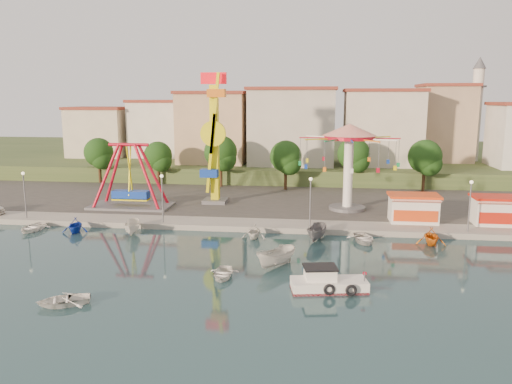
% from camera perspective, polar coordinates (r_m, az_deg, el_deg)
% --- Properties ---
extents(ground, '(200.00, 200.00, 0.00)m').
position_cam_1_polar(ground, '(41.79, -5.36, -8.87)').
color(ground, '#132D34').
rests_on(ground, ground).
extents(quay_deck, '(200.00, 100.00, 0.60)m').
position_cam_1_polar(quay_deck, '(101.73, 2.16, 2.93)').
color(quay_deck, '#9E998E').
rests_on(quay_deck, ground).
extents(asphalt_pad, '(90.00, 28.00, 0.01)m').
position_cam_1_polar(asphalt_pad, '(70.26, -0.11, -0.29)').
color(asphalt_pad, '#4C4944').
rests_on(asphalt_pad, quay_deck).
extents(hill_terrace, '(200.00, 60.00, 3.00)m').
position_cam_1_polar(hill_terrace, '(106.52, 2.39, 3.93)').
color(hill_terrace, '#384C26').
rests_on(hill_terrace, ground).
extents(pirate_ship_ride, '(10.00, 5.00, 8.00)m').
position_cam_1_polar(pirate_ship_ride, '(63.37, -14.20, 1.66)').
color(pirate_ship_ride, '#59595E').
rests_on(pirate_ship_ride, quay_deck).
extents(kamikaze_tower, '(3.24, 3.10, 16.50)m').
position_cam_1_polar(kamikaze_tower, '(63.56, -4.75, 5.80)').
color(kamikaze_tower, '#59595E').
rests_on(kamikaze_tower, quay_deck).
extents(wave_swinger, '(11.60, 11.60, 10.40)m').
position_cam_1_polar(wave_swinger, '(60.67, 10.59, 5.04)').
color(wave_swinger, '#59595E').
rests_on(wave_swinger, quay_deck).
extents(booth_left, '(5.40, 3.78, 3.08)m').
position_cam_1_polar(booth_left, '(57.14, 17.54, -1.75)').
color(booth_left, white).
rests_on(booth_left, quay_deck).
extents(booth_mid, '(5.40, 3.78, 3.08)m').
position_cam_1_polar(booth_mid, '(59.38, 25.89, -1.87)').
color(booth_mid, white).
rests_on(booth_mid, quay_deck).
extents(lamp_post_0, '(0.14, 0.14, 5.00)m').
position_cam_1_polar(lamp_post_0, '(61.90, -24.90, -0.44)').
color(lamp_post_0, '#59595E').
rests_on(lamp_post_0, quay_deck).
extents(lamp_post_1, '(0.14, 0.14, 5.00)m').
position_cam_1_polar(lamp_post_1, '(55.15, -10.64, -0.87)').
color(lamp_post_1, '#59595E').
rests_on(lamp_post_1, quay_deck).
extents(lamp_post_2, '(0.14, 0.14, 5.00)m').
position_cam_1_polar(lamp_post_2, '(52.57, 6.22, -1.31)').
color(lamp_post_2, '#59595E').
rests_on(lamp_post_2, quay_deck).
extents(lamp_post_3, '(0.14, 0.14, 5.00)m').
position_cam_1_polar(lamp_post_3, '(54.75, 23.21, -1.64)').
color(lamp_post_3, '#59595E').
rests_on(lamp_post_3, quay_deck).
extents(tree_0, '(4.60, 4.60, 7.19)m').
position_cam_1_polar(tree_0, '(83.44, -17.54, 4.33)').
color(tree_0, '#382314').
rests_on(tree_0, quay_deck).
extents(tree_1, '(4.35, 4.35, 6.80)m').
position_cam_1_polar(tree_1, '(79.13, -11.14, 4.11)').
color(tree_1, '#382314').
rests_on(tree_1, quay_deck).
extents(tree_2, '(5.02, 5.02, 7.85)m').
position_cam_1_polar(tree_2, '(76.11, -4.06, 4.57)').
color(tree_2, '#382314').
rests_on(tree_2, quay_deck).
extents(tree_3, '(4.68, 4.68, 7.32)m').
position_cam_1_polar(tree_3, '(73.43, 3.42, 4.07)').
color(tree_3, '#382314').
rests_on(tree_3, quay_deck).
extents(tree_4, '(4.86, 4.86, 7.60)m').
position_cam_1_polar(tree_4, '(76.42, 11.09, 4.30)').
color(tree_4, '#382314').
rests_on(tree_4, quay_deck).
extents(tree_5, '(4.83, 4.83, 7.54)m').
position_cam_1_polar(tree_5, '(75.99, 18.74, 3.87)').
color(tree_5, '#382314').
rests_on(tree_5, quay_deck).
extents(building_0, '(9.26, 9.53, 11.87)m').
position_cam_1_polar(building_0, '(94.52, -19.47, 7.01)').
color(building_0, beige).
rests_on(building_0, hill_terrace).
extents(building_1, '(12.33, 9.01, 8.63)m').
position_cam_1_polar(building_1, '(94.93, -11.41, 6.44)').
color(building_1, silver).
rests_on(building_1, hill_terrace).
extents(building_2, '(11.95, 9.28, 11.23)m').
position_cam_1_polar(building_2, '(92.11, -3.48, 7.31)').
color(building_2, tan).
rests_on(building_2, hill_terrace).
extents(building_3, '(12.59, 10.50, 9.20)m').
position_cam_1_polar(building_3, '(87.52, 5.11, 6.45)').
color(building_3, beige).
rests_on(building_3, hill_terrace).
extents(building_4, '(10.75, 9.23, 9.24)m').
position_cam_1_polar(building_4, '(91.45, 13.70, 6.38)').
color(building_4, beige).
rests_on(building_4, hill_terrace).
extents(building_5, '(12.77, 10.96, 11.21)m').
position_cam_1_polar(building_5, '(92.03, 22.17, 6.54)').
color(building_5, tan).
rests_on(building_5, hill_terrace).
extents(minaret, '(2.80, 2.80, 18.00)m').
position_cam_1_polar(minaret, '(96.40, 23.88, 8.92)').
color(minaret, silver).
rests_on(minaret, hill_terrace).
extents(cabin_motorboat, '(5.81, 3.03, 1.95)m').
position_cam_1_polar(cabin_motorboat, '(37.67, 8.12, -10.32)').
color(cabin_motorboat, white).
rests_on(cabin_motorboat, ground).
extents(rowboat_a, '(2.46, 3.36, 0.68)m').
position_cam_1_polar(rowboat_a, '(39.94, -3.85, -9.27)').
color(rowboat_a, white).
rests_on(rowboat_a, ground).
extents(rowboat_b, '(4.27, 3.81, 0.73)m').
position_cam_1_polar(rowboat_b, '(37.30, -21.14, -11.43)').
color(rowboat_b, white).
rests_on(rowboat_b, ground).
extents(skiff, '(3.95, 4.47, 1.69)m').
position_cam_1_polar(skiff, '(42.04, 2.33, -7.50)').
color(skiff, silver).
rests_on(skiff, ground).
extents(moored_boat_0, '(2.99, 3.97, 0.78)m').
position_cam_1_polar(moored_boat_0, '(58.46, -24.20, -3.71)').
color(moored_boat_0, white).
rests_on(moored_boat_0, ground).
extents(moored_boat_1, '(3.21, 3.53, 1.61)m').
position_cam_1_polar(moored_boat_1, '(56.01, -19.96, -3.56)').
color(moored_boat_1, '#1331AE').
rests_on(moored_boat_1, ground).
extents(moored_boat_2, '(2.26, 4.08, 1.49)m').
position_cam_1_polar(moored_boat_2, '(53.49, -13.95, -3.95)').
color(moored_boat_2, silver).
rests_on(moored_boat_2, ground).
extents(moored_boat_4, '(2.74, 3.09, 1.51)m').
position_cam_1_polar(moored_boat_4, '(50.39, -0.21, -4.51)').
color(moored_boat_4, silver).
rests_on(moored_boat_4, ground).
extents(moored_boat_5, '(2.52, 4.46, 1.63)m').
position_cam_1_polar(moored_boat_5, '(49.99, 6.98, -4.65)').
color(moored_boat_5, slate).
rests_on(moored_boat_5, ground).
extents(moored_boat_6, '(3.43, 4.27, 0.79)m').
position_cam_1_polar(moored_boat_6, '(50.31, 12.18, -5.21)').
color(moored_boat_6, silver).
rests_on(moored_boat_6, ground).
extents(moored_boat_7, '(3.00, 3.41, 1.70)m').
position_cam_1_polar(moored_boat_7, '(51.18, 19.38, -4.78)').
color(moored_boat_7, orange).
rests_on(moored_boat_7, ground).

